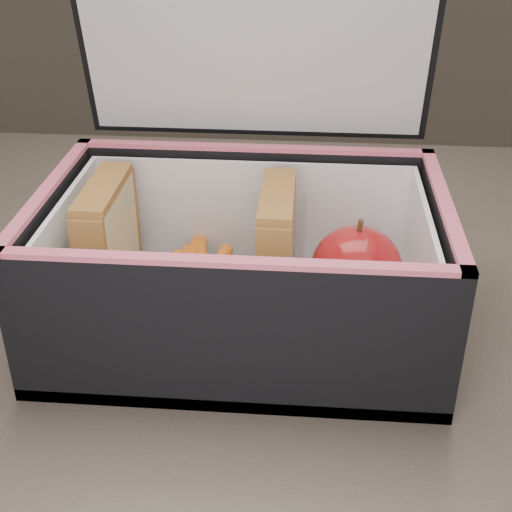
% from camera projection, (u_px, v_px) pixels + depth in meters
% --- Properties ---
extents(kitchen_table, '(1.20, 0.80, 0.75)m').
position_uv_depth(kitchen_table, '(324.00, 379.00, 0.69)').
color(kitchen_table, brown).
rests_on(kitchen_table, ground).
extents(lunch_bag, '(0.32, 0.26, 0.32)m').
position_uv_depth(lunch_bag, '(243.00, 254.00, 0.57)').
color(lunch_bag, black).
rests_on(lunch_bag, kitchen_table).
extents(plastic_tub, '(0.18, 0.13, 0.08)m').
position_uv_depth(plastic_tub, '(193.00, 265.00, 0.59)').
color(plastic_tub, white).
rests_on(plastic_tub, lunch_bag).
extents(sandwich_left, '(0.03, 0.09, 0.11)m').
position_uv_depth(sandwich_left, '(109.00, 243.00, 0.59)').
color(sandwich_left, beige).
rests_on(sandwich_left, plastic_tub).
extents(sandwich_right, '(0.03, 0.09, 0.10)m').
position_uv_depth(sandwich_right, '(276.00, 250.00, 0.58)').
color(sandwich_right, beige).
rests_on(sandwich_right, plastic_tub).
extents(carrot_sticks, '(0.06, 0.16, 0.03)m').
position_uv_depth(carrot_sticks, '(194.00, 285.00, 0.60)').
color(carrot_sticks, '#D35319').
rests_on(carrot_sticks, plastic_tub).
extents(paper_napkin, '(0.10, 0.10, 0.01)m').
position_uv_depth(paper_napkin, '(353.00, 307.00, 0.60)').
color(paper_napkin, white).
rests_on(paper_napkin, lunch_bag).
extents(red_apple, '(0.09, 0.09, 0.08)m').
position_uv_depth(red_apple, '(357.00, 267.00, 0.58)').
color(red_apple, maroon).
rests_on(red_apple, paper_napkin).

